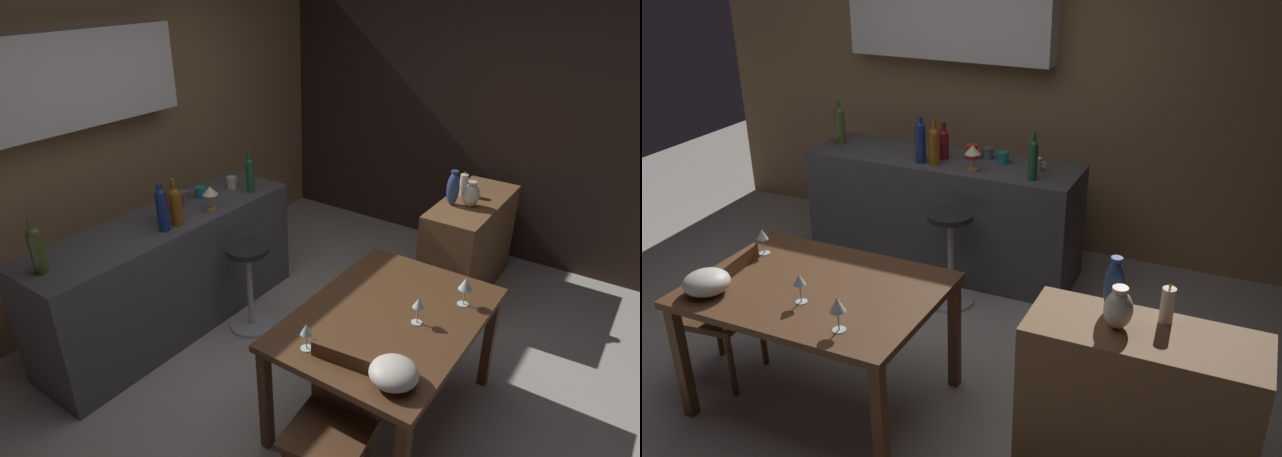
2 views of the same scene
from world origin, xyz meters
TOP-DOWN VIEW (x-y plane):
  - ground_plane at (0.00, 0.00)m, footprint 9.00×9.00m
  - wall_kitchen_back at (-0.06, 2.08)m, footprint 5.20×0.33m
  - wall_side_right at (2.55, 0.30)m, footprint 0.10×4.40m
  - dining_table at (0.00, -0.45)m, footprint 1.34×0.95m
  - kitchen_counter at (-0.10, 1.34)m, footprint 2.10×0.60m
  - sideboard_cabinet at (1.71, -0.30)m, footprint 1.10×0.44m
  - chair_near_window at (-0.62, -0.49)m, footprint 0.44×0.44m
  - bar_stool at (0.20, 0.82)m, footprint 0.34×0.34m
  - wine_glass_left at (0.35, -0.76)m, footprint 0.08×0.08m
  - wine_glass_right at (0.03, -0.61)m, footprint 0.06×0.06m
  - wine_glass_center at (-0.51, -0.24)m, footprint 0.07×0.07m
  - fruit_bowl at (-0.48, -0.73)m, footprint 0.24×0.24m
  - wine_bottle_cobalt at (-0.21, 1.20)m, footprint 0.08×0.08m
  - wine_bottle_green at (0.66, 1.18)m, footprint 0.06×0.06m
  - wine_bottle_olive at (-1.01, 1.34)m, footprint 0.08×0.08m
  - wine_bottle_amber at (-0.10, 1.19)m, footprint 0.08×0.08m
  - wine_bottle_ruby at (-0.09, 1.34)m, footprint 0.08×0.08m
  - cup_cream at (0.63, 1.36)m, footprint 0.11×0.08m
  - cup_slate at (0.21, 1.48)m, footprint 0.12×0.08m
  - cup_red at (0.10, 1.43)m, footprint 0.13×0.09m
  - cup_teal at (0.35, 1.43)m, footprint 0.12×0.09m
  - counter_lamp at (0.22, 1.17)m, footprint 0.12×0.12m
  - pillar_candle_tall at (1.77, -0.18)m, footprint 0.06×0.06m
  - vase_ceramic_blue at (1.53, -0.18)m, footprint 0.10×0.10m
  - vase_ceramic_ivory at (1.58, -0.31)m, footprint 0.13×0.13m

SIDE VIEW (x-z plane):
  - ground_plane at x=0.00m, z-range 0.00..0.00m
  - bar_stool at x=0.20m, z-range 0.02..0.73m
  - sideboard_cabinet at x=1.71m, z-range 0.00..0.82m
  - kitchen_counter at x=-0.10m, z-range 0.00..0.90m
  - chair_near_window at x=-0.62m, z-range 0.05..0.88m
  - dining_table at x=0.00m, z-range 0.29..1.03m
  - fruit_bowl at x=-0.48m, z-range 0.74..0.87m
  - wine_glass_center at x=-0.51m, z-range 0.78..0.93m
  - wine_glass_right at x=0.03m, z-range 0.78..0.94m
  - wine_glass_left at x=0.35m, z-range 0.79..0.97m
  - pillar_candle_tall at x=1.77m, z-range 0.81..1.01m
  - vase_ceramic_ivory at x=1.58m, z-range 0.81..1.02m
  - cup_slate at x=0.21m, z-range 0.90..0.98m
  - cup_teal at x=0.35m, z-range 0.90..0.98m
  - cup_cream at x=0.63m, z-range 0.90..1.00m
  - cup_red at x=0.10m, z-range 0.90..1.01m
  - vase_ceramic_blue at x=1.53m, z-range 0.81..1.10m
  - wine_bottle_ruby at x=-0.09m, z-range 0.89..1.17m
  - counter_lamp at x=0.22m, z-range 0.94..1.13m
  - wine_bottle_amber at x=-0.10m, z-range 0.88..1.22m
  - wine_bottle_green at x=0.66m, z-range 0.89..1.22m
  - wine_bottle_olive at x=-1.01m, z-range 0.89..1.24m
  - wine_bottle_cobalt at x=-0.21m, z-range 0.90..1.24m
  - wall_side_right at x=2.55m, z-range 0.00..2.60m
  - wall_kitchen_back at x=-0.06m, z-range 0.11..2.71m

